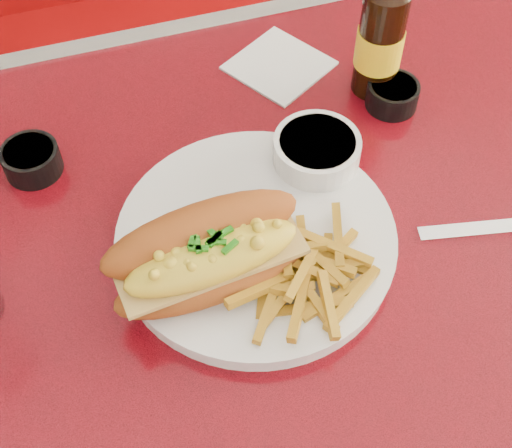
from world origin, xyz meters
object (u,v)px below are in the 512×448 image
object	(u,v)px
mac_hoagie	(208,254)
sauce_cup_left	(31,159)
gravy_ramekin	(316,156)
beer_bottle	(381,33)
sauce_cup_right	(393,94)
diner_table	(288,321)
dinner_plate	(256,240)
fork	(310,248)
booth_bench_far	(164,90)

from	to	relation	value
mac_hoagie	sauce_cup_left	size ratio (longest dim) A/B	2.85
gravy_ramekin	beer_bottle	xyz separation A→B (m)	(0.12, 0.11, 0.06)
gravy_ramekin	sauce_cup_left	bearing A→B (deg)	161.17
gravy_ramekin	sauce_cup_right	world-z (taller)	gravy_ramekin
diner_table	beer_bottle	xyz separation A→B (m)	(0.18, 0.21, 0.25)
dinner_plate	fork	distance (m)	0.06
sauce_cup_left	sauce_cup_right	xyz separation A→B (m)	(0.44, -0.03, -0.00)
dinner_plate	fork	xyz separation A→B (m)	(0.05, -0.03, 0.01)
diner_table	dinner_plate	size ratio (longest dim) A/B	3.20
dinner_plate	mac_hoagie	distance (m)	0.08
fork	sauce_cup_right	xyz separation A→B (m)	(0.18, 0.19, -0.00)
booth_bench_far	mac_hoagie	bearing A→B (deg)	-96.64
booth_bench_far	fork	size ratio (longest dim) A/B	7.45
mac_hoagie	sauce_cup_right	world-z (taller)	mac_hoagie
mac_hoagie	sauce_cup_right	distance (m)	0.35
gravy_ramekin	mac_hoagie	bearing A→B (deg)	-144.42
gravy_ramekin	diner_table	bearing A→B (deg)	-122.78
diner_table	mac_hoagie	xyz separation A→B (m)	(-0.10, -0.02, 0.22)
booth_bench_far	beer_bottle	xyz separation A→B (m)	(0.18, -0.60, 0.57)
sauce_cup_left	beer_bottle	distance (m)	0.44
booth_bench_far	fork	world-z (taller)	booth_bench_far
booth_bench_far	gravy_ramekin	world-z (taller)	booth_bench_far
beer_bottle	gravy_ramekin	bearing A→B (deg)	-137.10
fork	sauce_cup_right	bearing A→B (deg)	-56.32
mac_hoagie	beer_bottle	xyz separation A→B (m)	(0.28, 0.23, 0.03)
sauce_cup_left	sauce_cup_right	world-z (taller)	same
booth_bench_far	beer_bottle	size ratio (longest dim) A/B	5.28
diner_table	booth_bench_far	size ratio (longest dim) A/B	1.03
fork	gravy_ramekin	xyz separation A→B (m)	(0.05, 0.11, 0.01)
booth_bench_far	sauce_cup_right	world-z (taller)	booth_bench_far
diner_table	fork	size ratio (longest dim) A/B	7.63
fork	sauce_cup_left	xyz separation A→B (m)	(-0.26, 0.22, -0.00)
diner_table	beer_bottle	world-z (taller)	beer_bottle
diner_table	booth_bench_far	xyz separation A→B (m)	(0.00, 0.81, -0.32)
mac_hoagie	sauce_cup_right	bearing A→B (deg)	27.24
diner_table	fork	bearing A→B (deg)	-57.61
diner_table	dinner_plate	bearing A→B (deg)	157.87
sauce_cup_right	booth_bench_far	bearing A→B (deg)	106.65
mac_hoagie	sauce_cup_left	distance (m)	0.27
mac_hoagie	gravy_ramekin	bearing A→B (deg)	29.58
diner_table	mac_hoagie	size ratio (longest dim) A/B	5.75
dinner_plate	fork	bearing A→B (deg)	-34.44
diner_table	sauce_cup_left	world-z (taller)	sauce_cup_left
diner_table	beer_bottle	bearing A→B (deg)	48.59
gravy_ramekin	sauce_cup_left	size ratio (longest dim) A/B	1.48
sauce_cup_right	beer_bottle	xyz separation A→B (m)	(-0.01, 0.04, 0.07)
diner_table	gravy_ramekin	distance (m)	0.22
diner_table	fork	distance (m)	0.18
diner_table	booth_bench_far	bearing A→B (deg)	90.00
dinner_plate	sauce_cup_left	world-z (taller)	sauce_cup_left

